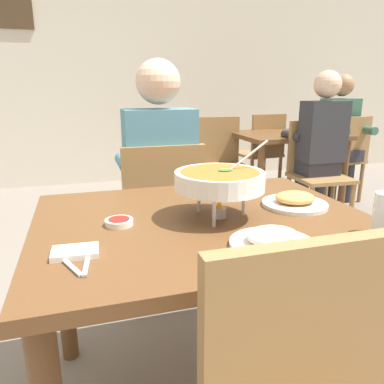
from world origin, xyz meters
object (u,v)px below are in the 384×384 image
at_px(dining_table_far, 286,147).
at_px(patron_bg_middle, 320,140).
at_px(diner_main, 159,171).
at_px(curry_bowl, 220,181).
at_px(chair_bg_middle, 315,167).
at_px(chair_bg_right, 222,158).
at_px(chair_bg_left, 343,154).
at_px(rice_plate, 273,240).
at_px(sauce_dish, 119,222).
at_px(patron_bg_left, 341,131).
at_px(chair_bg_corner, 262,149).
at_px(dining_table_main, 204,249).
at_px(appetizer_plate, 295,201).
at_px(chair_diner_main, 161,215).

height_order(dining_table_far, patron_bg_middle, patron_bg_middle).
xyz_separation_m(diner_main, dining_table_far, (1.57, 1.34, -0.13)).
relative_size(curry_bowl, chair_bg_middle, 0.37).
distance_m(dining_table_far, chair_bg_right, 0.66).
bearing_deg(chair_bg_left, rice_plate, -132.09).
bearing_deg(chair_bg_middle, chair_bg_left, 35.43).
xyz_separation_m(sauce_dish, patron_bg_left, (2.47, 2.09, -0.01)).
xyz_separation_m(rice_plate, chair_bg_corner, (1.48, 2.92, -0.25)).
xyz_separation_m(diner_main, rice_plate, (0.10, -1.05, 0.02)).
bearing_deg(chair_bg_right, rice_plate, -108.24).
relative_size(dining_table_main, dining_table_far, 1.12).
distance_m(dining_table_main, chair_bg_left, 3.01).
xyz_separation_m(dining_table_far, chair_bg_left, (0.64, -0.06, -0.10)).
bearing_deg(diner_main, appetizer_plate, -63.99).
height_order(dining_table_main, sauce_dish, sauce_dish).
distance_m(sauce_dish, dining_table_far, 2.80).
xyz_separation_m(dining_table_main, appetizer_plate, (0.36, 0.02, 0.14)).
bearing_deg(chair_bg_right, chair_bg_corner, 31.70).
distance_m(appetizer_plate, chair_bg_right, 2.29).
bearing_deg(chair_bg_left, chair_bg_right, 171.96).
height_order(sauce_dish, chair_bg_middle, chair_bg_middle).
xyz_separation_m(chair_diner_main, patron_bg_left, (2.19, 1.37, 0.24)).
relative_size(diner_main, chair_bg_corner, 1.46).
height_order(appetizer_plate, sauce_dish, appetizer_plate).
relative_size(diner_main, patron_bg_middle, 1.00).
distance_m(curry_bowl, patron_bg_middle, 2.19).
bearing_deg(chair_bg_left, chair_bg_corner, 137.29).
relative_size(sauce_dish, chair_bg_middle, 0.10).
height_order(curry_bowl, sauce_dish, curry_bowl).
bearing_deg(chair_bg_right, dining_table_far, -10.99).
relative_size(chair_diner_main, dining_table_far, 0.90).
distance_m(chair_bg_corner, patron_bg_middle, 1.09).
distance_m(rice_plate, sauce_dish, 0.49).
relative_size(rice_plate, chair_bg_corner, 0.27).
relative_size(diner_main, appetizer_plate, 5.46).
relative_size(chair_bg_left, patron_bg_left, 0.69).
height_order(dining_table_main, rice_plate, rice_plate).
bearing_deg(diner_main, chair_bg_middle, 27.68).
relative_size(dining_table_main, patron_bg_left, 0.86).
distance_m(sauce_dish, chair_bg_left, 3.23).
distance_m(diner_main, sauce_dish, 0.81).
bearing_deg(patron_bg_left, dining_table_far, 179.93).
relative_size(chair_bg_right, patron_bg_left, 0.69).
bearing_deg(patron_bg_middle, rice_plate, -128.18).
bearing_deg(diner_main, dining_table_far, 40.51).
distance_m(chair_bg_left, patron_bg_left, 0.24).
xyz_separation_m(appetizer_plate, chair_bg_corner, (1.22, 2.61, -0.25)).
relative_size(sauce_dish, chair_bg_right, 0.10).
relative_size(appetizer_plate, chair_bg_left, 0.27).
distance_m(rice_plate, patron_bg_left, 3.17).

